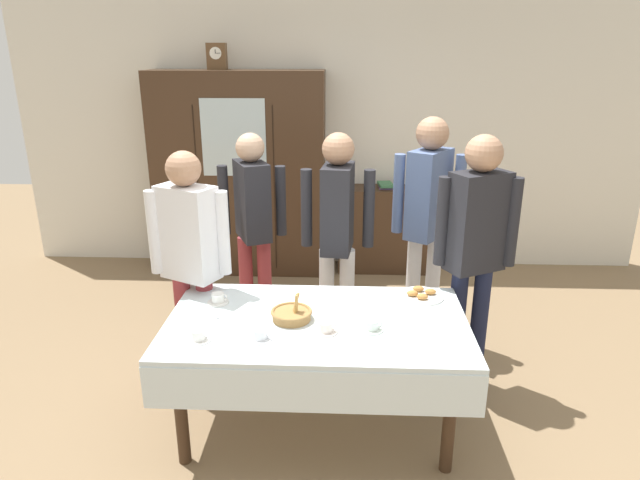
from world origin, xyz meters
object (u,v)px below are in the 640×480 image
at_px(spoon_front_edge, 439,317).
at_px(spoon_near_right, 214,317).
at_px(person_beside_shelf, 427,209).
at_px(bread_basket, 292,314).
at_px(tea_cup_far_right, 218,299).
at_px(tea_cup_near_left, 260,335).
at_px(person_behind_table_left, 190,250).
at_px(dining_table, 317,338).
at_px(tea_cup_center, 199,336).
at_px(spoon_mid_left, 383,299).
at_px(pastry_plate, 421,295).
at_px(person_by_cabinet, 337,224).
at_px(wall_cabinet, 240,175).
at_px(book_stack, 385,185).
at_px(tea_cup_far_left, 326,328).
at_px(person_behind_table_right, 476,239).
at_px(mantel_clock, 217,56).
at_px(bookshelf_low, 384,229).
at_px(tea_cup_mid_left, 372,326).
at_px(person_near_right_end, 253,215).

xyz_separation_m(spoon_front_edge, spoon_near_right, (-1.31, -0.06, 0.00)).
bearing_deg(person_beside_shelf, bread_basket, -129.17).
bearing_deg(tea_cup_far_right, tea_cup_near_left, -53.55).
height_order(spoon_front_edge, person_behind_table_left, person_behind_table_left).
xyz_separation_m(dining_table, tea_cup_center, (-0.62, -0.23, 0.12)).
distance_m(dining_table, spoon_front_edge, 0.72).
bearing_deg(spoon_mid_left, pastry_plate, 11.70).
bearing_deg(person_by_cabinet, spoon_front_edge, -54.46).
bearing_deg(wall_cabinet, tea_cup_center, -84.31).
height_order(spoon_mid_left, person_beside_shelf, person_beside_shelf).
bearing_deg(wall_cabinet, spoon_front_edge, -57.21).
bearing_deg(tea_cup_center, spoon_front_edge, 13.89).
bearing_deg(spoon_near_right, book_stack, 66.03).
relative_size(tea_cup_far_left, person_behind_table_left, 0.08).
xyz_separation_m(spoon_front_edge, person_by_cabinet, (-0.60, 0.85, 0.29)).
distance_m(tea_cup_center, person_behind_table_left, 0.75).
bearing_deg(spoon_front_edge, pastry_plate, 103.00).
distance_m(tea_cup_center, pastry_plate, 1.40).
height_order(pastry_plate, person_behind_table_right, person_behind_table_right).
bearing_deg(tea_cup_near_left, mantel_clock, 105.45).
bearing_deg(tea_cup_near_left, tea_cup_center, -175.74).
bearing_deg(spoon_front_edge, wall_cabinet, 122.79).
height_order(wall_cabinet, pastry_plate, wall_cabinet).
xyz_separation_m(bookshelf_low, tea_cup_far_right, (-1.18, -2.41, 0.31)).
bearing_deg(tea_cup_center, dining_table, 20.41).
bearing_deg(person_beside_shelf, person_behind_table_right, -69.59).
distance_m(pastry_plate, spoon_mid_left, 0.25).
xyz_separation_m(dining_table, tea_cup_far_left, (0.06, -0.11, 0.12)).
bearing_deg(pastry_plate, person_beside_shelf, 80.87).
bearing_deg(spoon_front_edge, mantel_clock, 125.39).
relative_size(tea_cup_mid_left, spoon_mid_left, 1.09).
distance_m(book_stack, spoon_front_edge, 2.55).
distance_m(tea_cup_far_left, spoon_mid_left, 0.56).
height_order(person_behind_table_right, person_near_right_end, person_behind_table_right).
bearing_deg(bread_basket, bookshelf_low, 74.88).
height_order(tea_cup_far_left, person_beside_shelf, person_beside_shelf).
distance_m(bookshelf_low, person_by_cabinet, 1.85).
bearing_deg(tea_cup_far_right, bread_basket, -22.93).
relative_size(pastry_plate, person_behind_table_left, 0.17).
xyz_separation_m(wall_cabinet, spoon_near_right, (0.30, -2.56, -0.28)).
relative_size(dining_table, wall_cabinet, 0.86).
height_order(tea_cup_far_left, tea_cup_center, same).
bearing_deg(person_behind_table_left, spoon_near_right, -60.83).
height_order(spoon_mid_left, person_behind_table_left, person_behind_table_left).
distance_m(tea_cup_far_left, person_behind_table_right, 1.18).
bearing_deg(bread_basket, mantel_clock, 109.80).
relative_size(mantel_clock, tea_cup_far_right, 1.85).
distance_m(spoon_mid_left, person_beside_shelf, 0.97).
distance_m(wall_cabinet, pastry_plate, 2.71).
relative_size(mantel_clock, bookshelf_low, 0.26).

